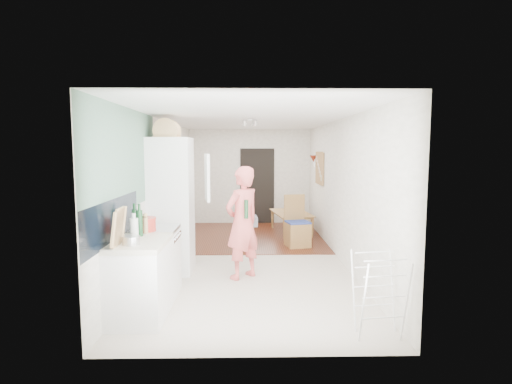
{
  "coord_description": "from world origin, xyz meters",
  "views": [
    {
      "loc": [
        -0.04,
        -7.1,
        1.96
      ],
      "look_at": [
        0.1,
        0.2,
        1.19
      ],
      "focal_mm": 28.0,
      "sensor_mm": 36.0,
      "label": 1
    }
  ],
  "objects_px": {
    "dining_chair": "(298,221)",
    "drying_rack": "(379,295)",
    "person": "(242,213)",
    "stool": "(245,236)",
    "dining_table": "(292,224)"
  },
  "relations": [
    {
      "from": "person",
      "to": "stool",
      "type": "height_order",
      "value": "person"
    },
    {
      "from": "person",
      "to": "dining_chair",
      "type": "xyz_separation_m",
      "value": [
        1.09,
        1.95,
        -0.49
      ]
    },
    {
      "from": "dining_chair",
      "to": "drying_rack",
      "type": "bearing_deg",
      "value": -97.16
    },
    {
      "from": "dining_chair",
      "to": "stool",
      "type": "height_order",
      "value": "dining_chair"
    },
    {
      "from": "dining_table",
      "to": "stool",
      "type": "distance_m",
      "value": 1.76
    },
    {
      "from": "dining_table",
      "to": "drying_rack",
      "type": "height_order",
      "value": "drying_rack"
    },
    {
      "from": "stool",
      "to": "dining_chair",
      "type": "bearing_deg",
      "value": -0.63
    },
    {
      "from": "dining_table",
      "to": "dining_chair",
      "type": "bearing_deg",
      "value": 169.4
    },
    {
      "from": "dining_chair",
      "to": "drying_rack",
      "type": "relative_size",
      "value": 1.19
    },
    {
      "from": "dining_chair",
      "to": "drying_rack",
      "type": "height_order",
      "value": "dining_chair"
    },
    {
      "from": "person",
      "to": "stool",
      "type": "bearing_deg",
      "value": -134.09
    },
    {
      "from": "dining_chair",
      "to": "stool",
      "type": "xyz_separation_m",
      "value": [
        -1.06,
        0.01,
        -0.3
      ]
    },
    {
      "from": "person",
      "to": "drying_rack",
      "type": "xyz_separation_m",
      "value": [
        1.46,
        -1.97,
        -0.57
      ]
    },
    {
      "from": "dining_chair",
      "to": "stool",
      "type": "distance_m",
      "value": 1.1
    },
    {
      "from": "person",
      "to": "dining_table",
      "type": "height_order",
      "value": "person"
    }
  ]
}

